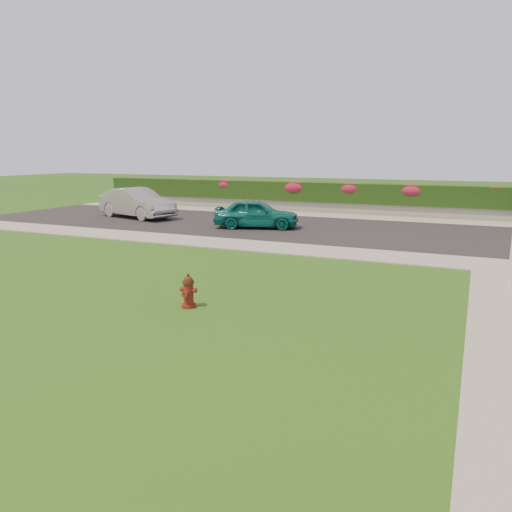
% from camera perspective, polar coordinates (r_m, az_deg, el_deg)
% --- Properties ---
extents(ground, '(120.00, 120.00, 0.00)m').
position_cam_1_polar(ground, '(10.16, -14.09, -8.04)').
color(ground, black).
rests_on(ground, ground).
extents(street_far, '(26.00, 8.00, 0.04)m').
position_cam_1_polar(street_far, '(24.36, -3.16, 3.76)').
color(street_far, black).
rests_on(street_far, ground).
extents(sidewalk_far, '(24.00, 2.00, 0.04)m').
position_cam_1_polar(sidewalk_far, '(20.65, -11.98, 2.09)').
color(sidewalk_far, gray).
rests_on(sidewalk_far, ground).
extents(curb_corner, '(2.00, 2.00, 0.04)m').
position_cam_1_polar(curb_corner, '(16.84, 26.83, -1.06)').
color(curb_corner, gray).
rests_on(curb_corner, ground).
extents(sidewalk_beyond, '(34.00, 2.00, 0.04)m').
position_cam_1_polar(sidewalk_beyond, '(27.59, 9.08, 4.56)').
color(sidewalk_beyond, gray).
rests_on(sidewalk_beyond, ground).
extents(retaining_wall, '(34.00, 0.40, 0.60)m').
position_cam_1_polar(retaining_wall, '(29.00, 9.87, 5.43)').
color(retaining_wall, gray).
rests_on(retaining_wall, ground).
extents(hedge, '(32.00, 0.90, 1.10)m').
position_cam_1_polar(hedge, '(29.02, 9.98, 7.12)').
color(hedge, black).
rests_on(hedge, retaining_wall).
extents(fire_hydrant, '(0.39, 0.37, 0.76)m').
position_cam_1_polar(fire_hydrant, '(11.16, -7.74, -4.05)').
color(fire_hydrant, '#490F0B').
rests_on(fire_hydrant, ground).
extents(sedan_teal, '(4.08, 2.56, 1.29)m').
position_cam_1_polar(sedan_teal, '(22.61, 0.05, 4.87)').
color(sedan_teal, '#0C615A').
rests_on(sedan_teal, street_far).
extents(sedan_silver, '(4.93, 2.84, 1.54)m').
position_cam_1_polar(sedan_silver, '(26.97, -13.45, 5.91)').
color(sedan_silver, '#929499').
rests_on(sedan_silver, street_far).
extents(flower_clump_a, '(1.02, 0.66, 0.51)m').
position_cam_1_polar(flower_clump_a, '(32.73, -7.24, 8.30)').
color(flower_clump_a, '#B51F4D').
rests_on(flower_clump_a, hedge).
extents(flower_clump_b, '(1.29, 0.83, 0.64)m').
position_cam_1_polar(flower_clump_b, '(31.56, -3.47, 8.16)').
color(flower_clump_b, '#B51F4D').
rests_on(flower_clump_b, hedge).
extents(flower_clump_c, '(1.54, 0.99, 0.77)m').
position_cam_1_polar(flower_clump_c, '(29.74, 4.49, 7.83)').
color(flower_clump_c, '#B51F4D').
rests_on(flower_clump_c, hedge).
extents(flower_clump_d, '(1.42, 0.91, 0.71)m').
position_cam_1_polar(flower_clump_d, '(28.81, 10.73, 7.59)').
color(flower_clump_d, '#B51F4D').
rests_on(flower_clump_d, hedge).
extents(flower_clump_e, '(1.47, 0.95, 0.74)m').
position_cam_1_polar(flower_clump_e, '(28.23, 17.40, 7.17)').
color(flower_clump_e, '#B51F4D').
rests_on(flower_clump_e, hedge).
extents(flower_clump_f, '(1.08, 0.69, 0.54)m').
position_cam_1_polar(flower_clump_f, '(28.05, 25.80, 6.68)').
color(flower_clump_f, '#B51F4D').
rests_on(flower_clump_f, hedge).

